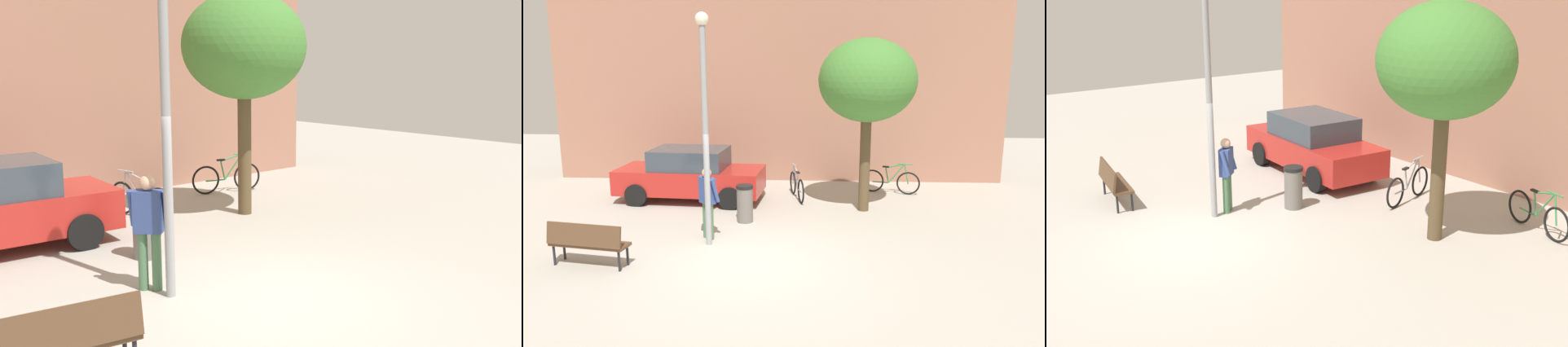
% 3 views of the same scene
% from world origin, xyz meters
% --- Properties ---
extents(ground_plane, '(36.00, 36.00, 0.00)m').
position_xyz_m(ground_plane, '(0.00, 0.00, 0.00)').
color(ground_plane, '#A8A399').
extents(lamppost, '(0.28, 0.28, 5.02)m').
position_xyz_m(lamppost, '(-1.07, 1.00, 2.91)').
color(lamppost, gray).
rests_on(lamppost, ground_plane).
extents(person_by_lamppost, '(0.57, 0.59, 1.67)m').
position_xyz_m(person_by_lamppost, '(-1.15, 1.40, 0.97)').
color(person_by_lamppost, '#47704C').
rests_on(person_by_lamppost, ground_plane).
extents(park_bench, '(1.66, 0.73, 0.92)m').
position_xyz_m(park_bench, '(-3.21, -0.40, 0.55)').
color(park_bench, '#513823').
rests_on(park_bench, ground_plane).
extents(plaza_tree, '(2.57, 2.57, 4.63)m').
position_xyz_m(plaza_tree, '(2.65, 3.90, 3.50)').
color(plaza_tree, brown).
rests_on(plaza_tree, ground_plane).
extents(bicycle_green, '(1.76, 0.54, 0.97)m').
position_xyz_m(bicycle_green, '(3.66, 5.83, 0.38)').
color(bicycle_green, black).
rests_on(bicycle_green, ground_plane).
extents(bicycle_silver, '(0.49, 1.77, 0.97)m').
position_xyz_m(bicycle_silver, '(0.77, 5.05, 0.38)').
color(bicycle_silver, black).
rests_on(bicycle_silver, ground_plane).
extents(parked_car_red, '(4.31, 2.05, 1.55)m').
position_xyz_m(parked_car_red, '(-2.33, 4.68, 0.77)').
color(parked_car_red, '#AD231E').
rests_on(parked_car_red, ground_plane).
extents(trash_bin, '(0.43, 0.43, 0.96)m').
position_xyz_m(trash_bin, '(-0.48, 2.69, 0.48)').
color(trash_bin, '#66605B').
rests_on(trash_bin, ground_plane).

